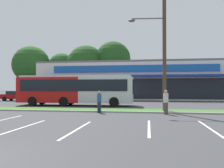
{
  "coord_description": "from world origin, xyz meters",
  "views": [
    {
      "loc": [
        5.06,
        -5.15,
        1.98
      ],
      "look_at": [
        1.39,
        18.1,
        2.32
      ],
      "focal_mm": 37.15,
      "sensor_mm": 36.0,
      "label": 1
    }
  ],
  "objects": [
    {
      "name": "pedestrian_near_bench",
      "position": [
        1.28,
        12.45,
        0.85
      ],
      "size": [
        0.34,
        0.34,
        1.7
      ],
      "rotation": [
        0.0,
        0.0,
        6.26
      ],
      "color": "#1E2338",
      "rests_on": "ground_plane"
    },
    {
      "name": "city_bus",
      "position": [
        -2.77,
        19.09,
        1.77
      ],
      "size": [
        12.56,
        2.92,
        3.25
      ],
      "rotation": [
        0.0,
        0.0,
        0.02
      ],
      "color": "#B71414",
      "rests_on": "ground_plane"
    },
    {
      "name": "tree_mid_left",
      "position": [
        -7.95,
        42.23,
        6.71
      ],
      "size": [
        8.19,
        8.19,
        10.81
      ],
      "color": "#473323",
      "rests_on": "ground_plane"
    },
    {
      "name": "pedestrian_by_pole",
      "position": [
        6.32,
        12.19,
        0.9
      ],
      "size": [
        0.36,
        0.36,
        1.78
      ],
      "rotation": [
        0.0,
        0.0,
        4.02
      ],
      "color": "#47423D",
      "rests_on": "ground_plane"
    },
    {
      "name": "parking_stripe_4",
      "position": [
        7.97,
        6.76,
        0.0
      ],
      "size": [
        0.12,
        4.8,
        0.01
      ],
      "primitive_type": "cube",
      "color": "silver",
      "rests_on": "ground_plane"
    },
    {
      "name": "car_2",
      "position": [
        -14.14,
        26.08,
        0.75
      ],
      "size": [
        4.14,
        1.91,
        1.44
      ],
      "color": "maroon",
      "rests_on": "ground_plane"
    },
    {
      "name": "parking_stripe_1",
      "position": [
        -1.06,
        5.44,
        0.0
      ],
      "size": [
        0.12,
        4.8,
        0.01
      ],
      "primitive_type": "cube",
      "color": "silver",
      "rests_on": "ground_plane"
    },
    {
      "name": "parking_stripe_3",
      "position": [
        5.08,
        6.39,
        0.0
      ],
      "size": [
        0.12,
        4.8,
        0.01
      ],
      "primitive_type": "cube",
      "color": "silver",
      "rests_on": "ground_plane"
    },
    {
      "name": "storefront_building",
      "position": [
        2.65,
        35.34,
        3.1
      ],
      "size": [
        31.4,
        12.02,
        6.19
      ],
      "color": "silver",
      "rests_on": "ground_plane"
    },
    {
      "name": "parking_stripe_2",
      "position": [
        1.75,
        5.4,
        0.0
      ],
      "size": [
        0.12,
        4.8,
        0.01
      ],
      "primitive_type": "cube",
      "color": "silver",
      "rests_on": "ground_plane"
    },
    {
      "name": "tree_left",
      "position": [
        -14.23,
        44.52,
        6.65
      ],
      "size": [
        5.99,
        5.99,
        9.67
      ],
      "color": "#473323",
      "rests_on": "ground_plane"
    },
    {
      "name": "utility_pole",
      "position": [
        6.19,
        13.7,
        5.57
      ],
      "size": [
        3.05,
        2.4,
        10.44
      ],
      "color": "#4C3826",
      "rests_on": "ground_plane"
    },
    {
      "name": "tree_mid",
      "position": [
        -2.33,
        42.94,
        7.94
      ],
      "size": [
        7.39,
        7.39,
        11.65
      ],
      "color": "#473323",
      "rests_on": "ground_plane"
    },
    {
      "name": "curb_lip",
      "position": [
        0.0,
        12.78,
        0.06
      ],
      "size": [
        56.0,
        0.24,
        0.12
      ],
      "primitive_type": "cube",
      "color": "#99968C",
      "rests_on": "ground_plane"
    },
    {
      "name": "car_1",
      "position": [
        -7.06,
        26.18,
        0.78
      ],
      "size": [
        4.69,
        1.91,
        1.51
      ],
      "color": "#9E998C",
      "rests_on": "ground_plane"
    },
    {
      "name": "grass_median",
      "position": [
        0.0,
        14.0,
        0.06
      ],
      "size": [
        56.0,
        2.2,
        0.12
      ],
      "primitive_type": "cube",
      "color": "#386B28",
      "rests_on": "ground_plane"
    },
    {
      "name": "tree_far_left",
      "position": [
        -20.49,
        42.4,
        6.98
      ],
      "size": [
        8.14,
        8.14,
        11.06
      ],
      "color": "#473323",
      "rests_on": "ground_plane"
    }
  ]
}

